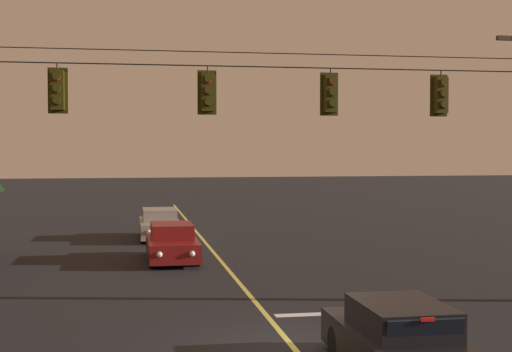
# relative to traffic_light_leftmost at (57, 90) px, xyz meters

# --- Properties ---
(ground_plane) EXTENTS (180.00, 180.00, 0.00)m
(ground_plane) POSITION_rel_traffic_light_leftmost_xyz_m (5.08, -3.48, -5.61)
(ground_plane) COLOR black
(lane_centre_stripe) EXTENTS (0.14, 60.00, 0.01)m
(lane_centre_stripe) POSITION_rel_traffic_light_leftmost_xyz_m (5.08, 6.02, -5.61)
(lane_centre_stripe) COLOR #D1C64C
(lane_centre_stripe) RESTS_ON ground
(stop_bar_paint) EXTENTS (3.40, 0.36, 0.01)m
(stop_bar_paint) POSITION_rel_traffic_light_leftmost_xyz_m (6.98, -0.58, -5.61)
(stop_bar_paint) COLOR silver
(stop_bar_paint) RESTS_ON ground
(signal_span_assembly) EXTENTS (16.43, 0.32, 7.67)m
(signal_span_assembly) POSITION_rel_traffic_light_leftmost_xyz_m (5.08, 0.02, -1.63)
(signal_span_assembly) COLOR #423021
(signal_span_assembly) RESTS_ON ground
(traffic_light_leftmost) EXTENTS (0.48, 0.41, 1.22)m
(traffic_light_leftmost) POSITION_rel_traffic_light_leftmost_xyz_m (0.00, 0.00, 0.00)
(traffic_light_leftmost) COLOR black
(traffic_light_left_inner) EXTENTS (0.48, 0.41, 1.22)m
(traffic_light_left_inner) POSITION_rel_traffic_light_leftmost_xyz_m (3.67, 0.00, 0.00)
(traffic_light_left_inner) COLOR black
(traffic_light_centre) EXTENTS (0.48, 0.41, 1.22)m
(traffic_light_centre) POSITION_rel_traffic_light_leftmost_xyz_m (6.87, 0.00, 0.00)
(traffic_light_centre) COLOR black
(traffic_light_right_inner) EXTENTS (0.48, 0.41, 1.22)m
(traffic_light_right_inner) POSITION_rel_traffic_light_leftmost_xyz_m (9.91, 0.00, 0.00)
(traffic_light_right_inner) COLOR black
(car_waiting_near_lane) EXTENTS (1.80, 4.33, 1.39)m
(car_waiting_near_lane) POSITION_rel_traffic_light_leftmost_xyz_m (6.56, -5.76, -4.96)
(car_waiting_near_lane) COLOR black
(car_waiting_near_lane) RESTS_ON ground
(car_oncoming_lead) EXTENTS (1.80, 4.42, 1.39)m
(car_oncoming_lead) POSITION_rel_traffic_light_leftmost_xyz_m (3.29, 8.87, -4.96)
(car_oncoming_lead) COLOR maroon
(car_oncoming_lead) RESTS_ON ground
(car_oncoming_trailing) EXTENTS (1.80, 4.42, 1.39)m
(car_oncoming_trailing) POSITION_rel_traffic_light_leftmost_xyz_m (3.14, 15.64, -4.96)
(car_oncoming_trailing) COLOR gray
(car_oncoming_trailing) RESTS_ON ground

